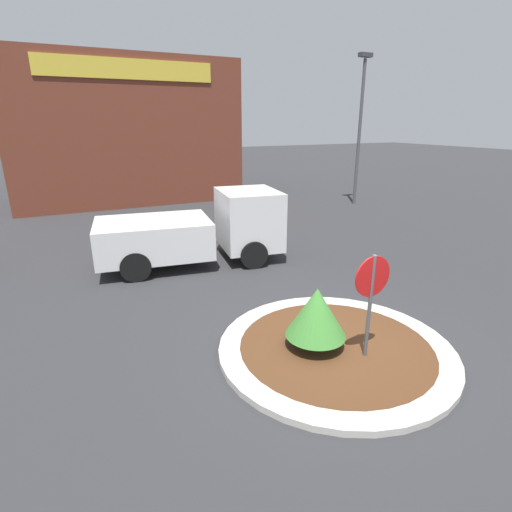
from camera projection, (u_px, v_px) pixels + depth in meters
name	position (u px, v px, depth m)	size (l,w,h in m)	color
ground_plane	(335.00, 351.00, 7.72)	(120.00, 120.00, 0.00)	#2D2D30
traffic_island	(335.00, 348.00, 7.70)	(4.50, 4.50, 0.12)	#BCB7AD
stop_sign	(371.00, 290.00, 6.96)	(0.75, 0.07, 2.07)	#4C4C51
island_shrub	(316.00, 312.00, 7.42)	(1.15, 1.15, 1.21)	brown
utility_truck	(199.00, 230.00, 12.29)	(5.77, 2.98, 2.18)	silver
storefront_building	(124.00, 132.00, 21.95)	(11.51, 6.07, 7.33)	brown
light_pole	(360.00, 121.00, 20.20)	(0.70, 0.30, 7.36)	#4C4C51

